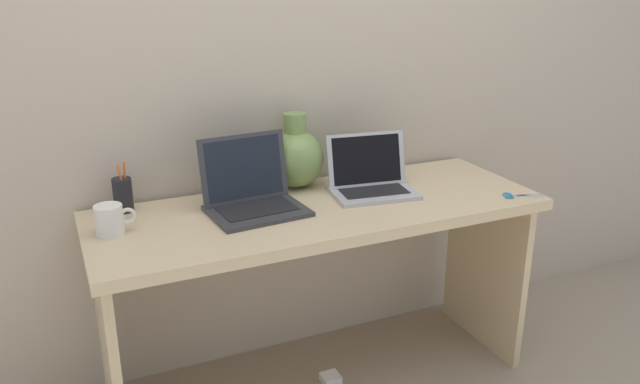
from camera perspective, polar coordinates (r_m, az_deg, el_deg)
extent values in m
plane|color=gray|center=(2.56, 0.00, -16.66)|extent=(6.00, 6.00, 0.00)
cube|color=#BCAD99|center=(2.39, -3.28, 11.96)|extent=(4.40, 0.04, 2.40)
cube|color=#D1B78C|center=(2.22, 0.00, -1.70)|extent=(1.58, 0.57, 0.04)
cube|color=#D1B78C|center=(2.22, -18.50, -13.34)|extent=(0.03, 0.49, 0.69)
cube|color=#D1B78C|center=(2.74, 14.62, -6.44)|extent=(0.03, 0.49, 0.69)
cube|color=#333338|center=(2.15, -5.67, -1.71)|extent=(0.33, 0.27, 0.01)
cube|color=black|center=(2.15, -5.67, -1.49)|extent=(0.26, 0.17, 0.00)
cube|color=#333338|center=(2.20, -6.86, 2.15)|extent=(0.32, 0.07, 0.23)
cube|color=black|center=(2.20, -6.86, 2.15)|extent=(0.28, 0.07, 0.21)
cube|color=#B2B2B7|center=(2.32, 4.83, -0.08)|extent=(0.33, 0.25, 0.01)
cube|color=black|center=(2.32, 4.84, 0.13)|extent=(0.26, 0.16, 0.00)
cube|color=#B2B2B7|center=(2.36, 4.20, 2.94)|extent=(0.31, 0.10, 0.20)
cube|color=black|center=(2.36, 4.20, 2.94)|extent=(0.27, 0.09, 0.17)
ellipsoid|color=#75934C|center=(2.38, -2.25, 3.03)|extent=(0.21, 0.21, 0.22)
cylinder|color=#75934C|center=(2.34, -2.29, 6.23)|extent=(0.08, 0.08, 0.07)
cylinder|color=white|center=(2.06, -18.46, -2.42)|extent=(0.09, 0.09, 0.10)
torus|color=white|center=(2.07, -16.95, -2.08)|extent=(0.05, 0.01, 0.05)
cylinder|color=black|center=(2.24, -17.34, -0.26)|extent=(0.06, 0.06, 0.12)
cylinder|color=orange|center=(2.23, -17.14, 0.94)|extent=(0.01, 0.03, 0.14)
cylinder|color=orange|center=(2.22, -17.38, 0.73)|extent=(0.03, 0.01, 0.14)
cube|color=#B7B7BC|center=(2.43, 18.30, -0.26)|extent=(0.10, 0.03, 0.00)
cube|color=#B7B7BC|center=(2.42, 18.37, -0.34)|extent=(0.09, 0.06, 0.00)
torus|color=#338CBF|center=(2.39, 16.67, -0.38)|extent=(0.03, 0.04, 0.01)
torus|color=#338CBF|center=(2.41, 16.52, -0.22)|extent=(0.03, 0.03, 0.01)
cube|color=white|center=(2.55, 0.96, -16.43)|extent=(0.07, 0.07, 0.03)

